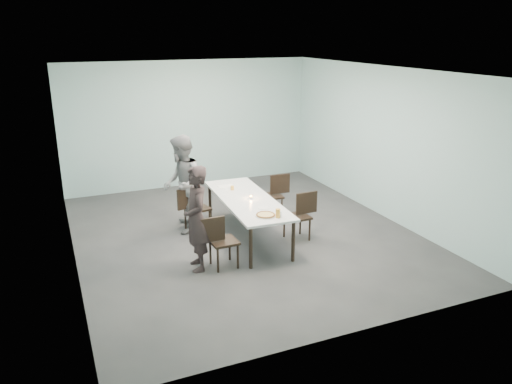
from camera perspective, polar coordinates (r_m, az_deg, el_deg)
name	(u,v)px	position (r m, az deg, el deg)	size (l,w,h in m)	color
ground	(245,234)	(9.38, -1.32, -4.86)	(7.00, 7.00, 0.00)	#333335
room_shell	(244,127)	(8.80, -1.41, 7.38)	(6.02, 7.02, 3.01)	#9EC4C7
table	(247,202)	(9.02, -1.03, -1.10)	(1.02, 2.64, 0.75)	white
chair_near_left	(219,238)	(7.97, -4.26, -5.29)	(0.62, 0.44, 0.87)	black
chair_far_left	(193,206)	(9.46, -7.19, -1.56)	(0.64, 0.50, 0.87)	black
chair_near_right	(301,212)	(9.08, 5.17, -2.33)	(0.62, 0.43, 0.87)	black
chair_far_right	(275,192)	(10.16, 2.17, -0.03)	(0.62, 0.44, 0.87)	black
diner_near	(197,219)	(7.84, -6.80, -3.05)	(0.62, 0.40, 1.69)	black
diner_far	(182,184)	(9.37, -8.46, 0.88)	(0.89, 0.69, 1.83)	slate
pizza	(266,215)	(8.16, 1.11, -2.64)	(0.34, 0.34, 0.04)	white
side_plate	(263,208)	(8.52, 0.85, -1.82)	(0.18, 0.18, 0.01)	white
beer_glass	(278,213)	(8.08, 2.52, -2.45)	(0.08, 0.08, 0.15)	gold
water_tumbler	(279,214)	(8.15, 2.67, -2.49)	(0.08, 0.08, 0.09)	silver
tealight	(251,198)	(9.00, -0.60, -0.64)	(0.06, 0.06, 0.05)	silver
amber_tumbler	(232,188)	(9.49, -2.73, 0.47)	(0.07, 0.07, 0.08)	gold
menu	(226,186)	(9.72, -3.46, 0.66)	(0.30, 0.22, 0.01)	silver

